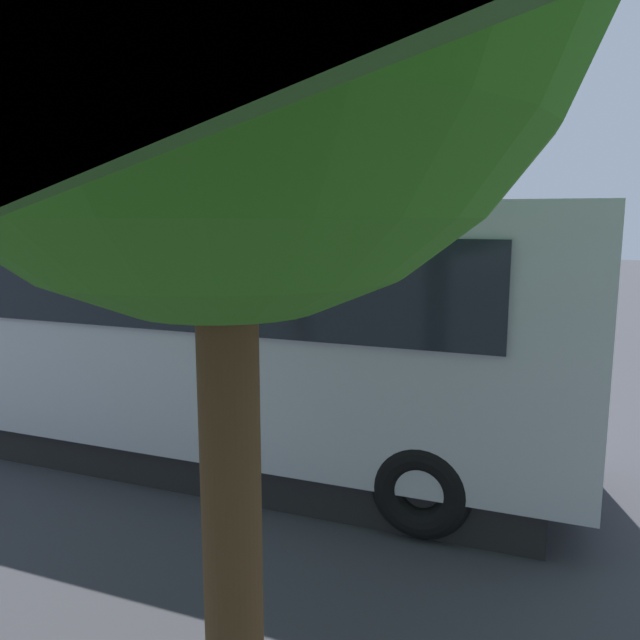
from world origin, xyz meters
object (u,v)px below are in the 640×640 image
spectator_far_right (153,327)px  parked_motorcycle_silver (175,367)px  traffic_cone (493,341)px  spectator_right (207,330)px  stunt_motorcycle (373,309)px  spectator_centre (267,336)px  spectator_far_left (402,349)px  tour_bus (165,329)px  spectator_left (319,345)px

spectator_far_right → parked_motorcycle_silver: spectator_far_right is taller
spectator_far_right → parked_motorcycle_silver: size_ratio=0.85×
spectator_far_right → traffic_cone: spectator_far_right is taller
spectator_right → parked_motorcycle_silver: spectator_right is taller
spectator_right → stunt_motorcycle: bearing=-112.3°
spectator_right → spectator_centre: bearing=-168.4°
spectator_far_left → traffic_cone: 5.29m
spectator_far_left → parked_motorcycle_silver: size_ratio=0.89×
spectator_far_right → spectator_right: bearing=176.1°
spectator_far_left → spectator_right: spectator_right is taller
stunt_motorcycle → traffic_cone: stunt_motorcycle is taller
tour_bus → spectator_far_right: 3.80m
spectator_far_left → spectator_left: (1.42, -0.00, -0.07)m
spectator_right → spectator_far_right: 1.27m
spectator_right → traffic_cone: bearing=-130.6°
spectator_centre → parked_motorcycle_silver: 1.71m
spectator_right → spectator_far_left: bearing=177.6°
parked_motorcycle_silver → traffic_cone: parked_motorcycle_silver is taller
spectator_left → traffic_cone: size_ratio=2.74×
spectator_centre → traffic_cone: (-3.22, -4.81, -0.71)m
spectator_far_left → spectator_right: (3.70, -0.15, 0.00)m
tour_bus → spectator_centre: size_ratio=6.22×
spectator_centre → stunt_motorcycle: spectator_centre is taller
tour_bus → spectator_centre: (0.11, -2.96, -0.63)m
spectator_far_left → stunt_motorcycle: 4.79m
spectator_right → traffic_cone: (-4.32, -5.04, -0.79)m
spectator_centre → stunt_motorcycle: size_ratio=0.93×
stunt_motorcycle → spectator_far_right: bearing=54.1°
spectator_right → tour_bus: bearing=113.9°
spectator_centre → parked_motorcycle_silver: spectator_centre is taller
spectator_left → spectator_far_right: spectator_far_right is taller
spectator_centre → traffic_cone: 5.83m
tour_bus → spectator_far_left: bearing=-134.0°
spectator_far_right → stunt_motorcycle: (-2.99, -4.13, -0.04)m
spectator_left → spectator_centre: bearing=-17.8°
tour_bus → spectator_far_left: 3.63m
stunt_motorcycle → spectator_far_left: bearing=114.3°
spectator_left → tour_bus: bearing=67.5°
spectator_left → spectator_centre: spectator_left is taller
tour_bus → spectator_right: tour_bus is taller
tour_bus → traffic_cone: bearing=-111.8°
tour_bus → parked_motorcycle_silver: (1.56, -2.23, -1.16)m
spectator_far_right → spectator_left: bearing=176.2°
spectator_far_left → spectator_centre: spectator_far_left is taller
spectator_far_right → parked_motorcycle_silver: bearing=147.1°
parked_motorcycle_silver → traffic_cone: size_ratio=3.26×
tour_bus → spectator_far_left: (-2.49, -2.58, -0.55)m
tour_bus → spectator_right: 3.04m
parked_motorcycle_silver → stunt_motorcycle: 5.18m
spectator_far_left → stunt_motorcycle: size_ratio=0.99×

